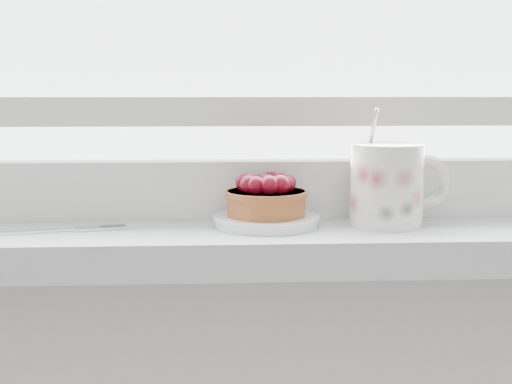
{
  "coord_description": "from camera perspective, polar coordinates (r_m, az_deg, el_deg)",
  "views": [
    {
      "loc": [
        -0.04,
        1.09,
        1.09
      ],
      "look_at": [
        0.01,
        1.88,
        0.98
      ],
      "focal_mm": 50.0,
      "sensor_mm": 36.0,
      "label": 1
    }
  ],
  "objects": [
    {
      "name": "raspberry_tart",
      "position": [
        0.82,
        0.83,
        -0.36
      ],
      "size": [
        0.09,
        0.09,
        0.05
      ],
      "color": "brown",
      "rests_on": "saucer"
    },
    {
      "name": "fork",
      "position": [
        0.82,
        -16.57,
        -3.0
      ],
      "size": [
        0.18,
        0.06,
        0.0
      ],
      "color": "silver",
      "rests_on": "windowsill"
    },
    {
      "name": "saucer",
      "position": [
        0.82,
        0.82,
        -2.32
      ],
      "size": [
        0.12,
        0.12,
        0.01
      ],
      "primitive_type": "cylinder",
      "color": "white",
      "rests_on": "windowsill"
    },
    {
      "name": "floral_mug",
      "position": [
        0.83,
        10.61,
        0.7
      ],
      "size": [
        0.12,
        0.09,
        0.14
      ],
      "color": "white",
      "rests_on": "windowsill"
    }
  ]
}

